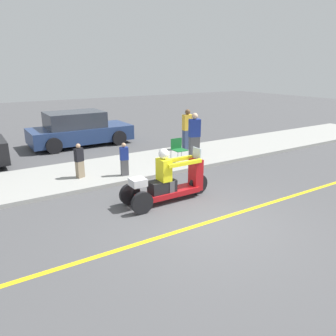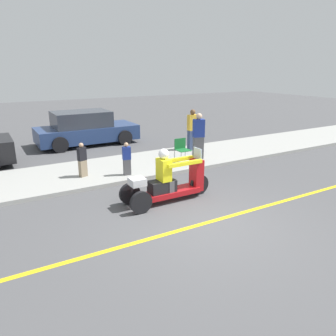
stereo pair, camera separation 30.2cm
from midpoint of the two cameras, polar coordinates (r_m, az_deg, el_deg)
The scene contains 10 objects.
ground_plane at distance 7.38m, azimuth 5.85°, elevation -9.39°, with size 60.00×60.00×0.00m, color #4C4C4F.
lane_stripe at distance 7.32m, azimuth 5.13°, elevation -9.59°, with size 24.00×0.12×0.01m.
sidewalk_strip at distance 11.08m, azimuth -8.89°, elevation 0.03°, with size 28.00×2.80×0.12m.
motorcycle_trike at distance 8.26m, azimuth -0.99°, elevation -2.61°, with size 2.43×0.75×1.40m.
spectator_with_child at distance 11.74m, azimuth 3.88°, elevation 5.45°, with size 0.44×0.33×1.63m.
spectator_by_tree at distance 10.06m, azimuth -16.02°, elevation 1.12°, with size 0.28×0.22×1.04m.
spectator_end_of_line at distance 13.06m, azimuth 2.74°, elevation 6.59°, with size 0.40×0.26×1.59m.
spectator_mid_group at distance 9.97m, azimuth -8.48°, elevation 1.41°, with size 0.26×0.18×1.01m.
folding_chair_curbside at distance 11.28m, azimuth 1.02°, elevation 3.52°, with size 0.47×0.47×0.82m.
parked_car_lot_center at distance 14.85m, azimuth -15.84°, elevation 6.48°, with size 4.28×2.07×1.46m.
Camera 1 is at (-4.26, -5.08, 3.30)m, focal length 35.00 mm.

